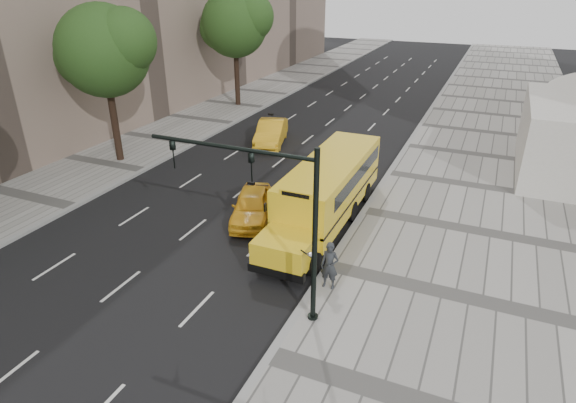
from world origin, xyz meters
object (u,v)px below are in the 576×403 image
at_px(taxi_far, 271,133).
at_px(school_bus, 329,186).
at_px(traffic_signal, 275,209).
at_px(tree_b, 105,50).
at_px(pedestrian, 330,266).
at_px(taxi_near, 252,206).
at_px(tree_c, 236,23).

bearing_deg(taxi_far, school_bus, -67.47).
bearing_deg(traffic_signal, school_bus, 95.21).
bearing_deg(tree_b, pedestrian, -25.12).
bearing_deg(traffic_signal, tree_b, 147.62).
height_order(school_bus, taxi_near, school_bus).
relative_size(pedestrian, traffic_signal, 0.30).
xyz_separation_m(tree_c, taxi_far, (7.35, -8.66, -6.35)).
height_order(taxi_near, pedestrian, pedestrian).
distance_m(school_bus, pedestrian, 6.01).
relative_size(tree_b, taxi_far, 1.90).
xyz_separation_m(tree_b, taxi_near, (11.50, -3.85, -6.20)).
bearing_deg(traffic_signal, taxi_far, 115.87).
distance_m(tree_b, taxi_near, 13.62).
xyz_separation_m(tree_b, school_bus, (14.90, -2.30, -5.19)).
bearing_deg(tree_c, taxi_near, -59.62).
distance_m(tree_c, taxi_far, 13.01).
xyz_separation_m(school_bus, taxi_near, (-3.40, -1.55, -1.01)).
xyz_separation_m(tree_c, pedestrian, (16.90, -23.68, -6.08)).
distance_m(tree_b, taxi_far, 11.91).
distance_m(tree_c, taxi_near, 23.62).
relative_size(taxi_near, traffic_signal, 0.69).
distance_m(taxi_far, traffic_signal, 19.15).
relative_size(tree_c, pedestrian, 5.23).
bearing_deg(tree_c, traffic_signal, -58.71).
distance_m(taxi_near, taxi_far, 11.71).
distance_m(tree_b, tree_c, 15.75).
relative_size(tree_b, taxi_near, 2.18).
bearing_deg(taxi_far, tree_b, -152.25).
relative_size(taxi_far, traffic_signal, 0.79).
bearing_deg(tree_c, taxi_far, -49.67).
relative_size(school_bus, pedestrian, 6.05).
height_order(tree_b, taxi_far, tree_b).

